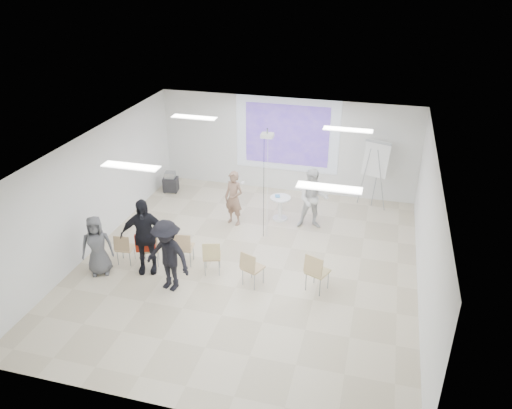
% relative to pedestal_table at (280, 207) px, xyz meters
% --- Properties ---
extents(floor, '(8.00, 9.00, 0.10)m').
position_rel_pedestal_table_xyz_m(floor, '(-0.26, -2.48, -0.45)').
color(floor, beige).
rests_on(floor, ground).
extents(ceiling, '(8.00, 9.00, 0.10)m').
position_rel_pedestal_table_xyz_m(ceiling, '(-0.26, -2.48, 2.65)').
color(ceiling, white).
rests_on(ceiling, wall_back).
extents(wall_back, '(8.00, 0.10, 3.00)m').
position_rel_pedestal_table_xyz_m(wall_back, '(-0.26, 2.07, 1.10)').
color(wall_back, silver).
rests_on(wall_back, floor).
extents(wall_left, '(0.10, 9.00, 3.00)m').
position_rel_pedestal_table_xyz_m(wall_left, '(-4.31, -2.48, 1.10)').
color(wall_left, silver).
rests_on(wall_left, floor).
extents(wall_right, '(0.10, 9.00, 3.00)m').
position_rel_pedestal_table_xyz_m(wall_right, '(3.79, -2.48, 1.10)').
color(wall_right, silver).
rests_on(wall_right, floor).
extents(projection_halo, '(3.20, 0.01, 2.30)m').
position_rel_pedestal_table_xyz_m(projection_halo, '(-0.26, 2.00, 1.45)').
color(projection_halo, silver).
rests_on(projection_halo, wall_back).
extents(projection_image, '(2.60, 0.01, 1.90)m').
position_rel_pedestal_table_xyz_m(projection_image, '(-0.26, 1.99, 1.45)').
color(projection_image, '#4F30A5').
rests_on(projection_image, wall_back).
extents(pedestal_table, '(0.74, 0.74, 0.72)m').
position_rel_pedestal_table_xyz_m(pedestal_table, '(0.00, 0.00, 0.00)').
color(pedestal_table, silver).
rests_on(pedestal_table, floor).
extents(player_left, '(0.75, 0.62, 1.77)m').
position_rel_pedestal_table_xyz_m(player_left, '(-1.19, -0.57, 0.49)').
color(player_left, '#8F6B57').
rests_on(player_left, floor).
extents(player_right, '(1.03, 0.88, 1.91)m').
position_rel_pedestal_table_xyz_m(player_right, '(0.95, -0.22, 0.56)').
color(player_right, silver).
rests_on(player_right, floor).
extents(controller_left, '(0.08, 0.14, 0.04)m').
position_rel_pedestal_table_xyz_m(controller_left, '(-1.01, -0.32, 0.77)').
color(controller_left, white).
rests_on(controller_left, player_left).
extents(controller_right, '(0.07, 0.14, 0.04)m').
position_rel_pedestal_table_xyz_m(controller_right, '(0.77, 0.03, 0.89)').
color(controller_right, white).
rests_on(controller_right, player_right).
extents(chair_far_left, '(0.43, 0.46, 0.82)m').
position_rel_pedestal_table_xyz_m(chair_far_left, '(-3.15, -3.23, 0.09)').
color(chair_far_left, tan).
rests_on(chair_far_left, floor).
extents(chair_left_mid, '(0.53, 0.55, 0.86)m').
position_rel_pedestal_table_xyz_m(chair_left_mid, '(-2.51, -3.13, 0.11)').
color(chair_left_mid, tan).
rests_on(chair_left_mid, floor).
extents(chair_left_inner, '(0.48, 0.51, 0.89)m').
position_rel_pedestal_table_xyz_m(chair_left_inner, '(-1.74, -2.89, 0.13)').
color(chair_left_inner, tan).
rests_on(chair_left_inner, floor).
extents(chair_center, '(0.52, 0.54, 0.88)m').
position_rel_pedestal_table_xyz_m(chair_center, '(-0.96, -3.08, 0.12)').
color(chair_center, tan).
rests_on(chair_center, floor).
extents(chair_right_inner, '(0.55, 0.57, 0.89)m').
position_rel_pedestal_table_xyz_m(chair_right_inner, '(0.05, -3.31, 0.13)').
color(chair_right_inner, tan).
rests_on(chair_right_inner, floor).
extents(chair_right_far, '(0.60, 0.61, 0.96)m').
position_rel_pedestal_table_xyz_m(chair_right_far, '(1.49, -3.14, 0.17)').
color(chair_right_far, tan).
rests_on(chair_right_far, floor).
extents(red_jacket, '(0.47, 0.27, 0.44)m').
position_rel_pedestal_table_xyz_m(red_jacket, '(-2.54, -3.28, 0.32)').
color(red_jacket, '#B42A16').
rests_on(red_jacket, chair_left_mid).
extents(laptop, '(0.36, 0.29, 0.03)m').
position_rel_pedestal_table_xyz_m(laptop, '(-1.75, -2.80, 0.08)').
color(laptop, black).
rests_on(laptop, chair_left_inner).
extents(audience_left, '(1.43, 1.10, 2.16)m').
position_rel_pedestal_table_xyz_m(audience_left, '(-2.51, -3.35, 0.68)').
color(audience_left, black).
rests_on(audience_left, floor).
extents(audience_mid, '(1.39, 0.97, 1.95)m').
position_rel_pedestal_table_xyz_m(audience_mid, '(-1.70, -3.86, 0.58)').
color(audience_mid, black).
rests_on(audience_mid, floor).
extents(audience_outer, '(0.96, 0.84, 1.66)m').
position_rel_pedestal_table_xyz_m(audience_outer, '(-3.54, -3.72, 0.43)').
color(audience_outer, '#56575B').
rests_on(audience_outer, floor).
extents(flipchart_easel, '(0.84, 0.67, 2.05)m').
position_rel_pedestal_table_xyz_m(flipchart_easel, '(2.47, 1.48, 1.12)').
color(flipchart_easel, '#95989D').
rests_on(flipchart_easel, floor).
extents(av_cart, '(0.50, 0.42, 0.67)m').
position_rel_pedestal_table_xyz_m(av_cart, '(-3.77, 0.93, -0.09)').
color(av_cart, black).
rests_on(av_cart, floor).
extents(ceiling_projector, '(0.30, 0.25, 3.00)m').
position_rel_pedestal_table_xyz_m(ceiling_projector, '(-0.16, -0.99, 2.29)').
color(ceiling_projector, white).
rests_on(ceiling_projector, ceiling).
extents(fluor_panel_nw, '(1.20, 0.30, 0.02)m').
position_rel_pedestal_table_xyz_m(fluor_panel_nw, '(-2.26, -0.48, 2.57)').
color(fluor_panel_nw, white).
rests_on(fluor_panel_nw, ceiling).
extents(fluor_panel_ne, '(1.20, 0.30, 0.02)m').
position_rel_pedestal_table_xyz_m(fluor_panel_ne, '(1.74, -0.48, 2.57)').
color(fluor_panel_ne, white).
rests_on(fluor_panel_ne, ceiling).
extents(fluor_panel_sw, '(1.20, 0.30, 0.02)m').
position_rel_pedestal_table_xyz_m(fluor_panel_sw, '(-2.26, -3.98, 2.57)').
color(fluor_panel_sw, white).
rests_on(fluor_panel_sw, ceiling).
extents(fluor_panel_se, '(1.20, 0.30, 0.02)m').
position_rel_pedestal_table_xyz_m(fluor_panel_se, '(1.74, -3.98, 2.57)').
color(fluor_panel_se, white).
rests_on(fluor_panel_se, ceiling).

